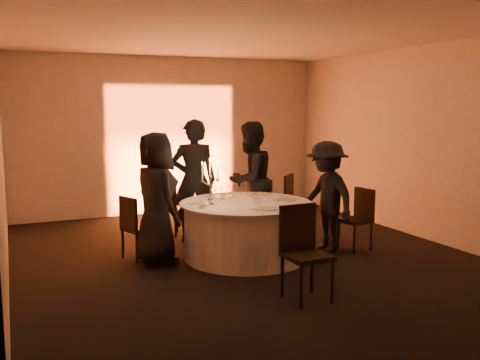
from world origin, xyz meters
name	(u,v)px	position (x,y,z in m)	size (l,w,h in m)	color
floor	(246,257)	(0.00, 0.00, 0.00)	(7.00, 7.00, 0.00)	black
ceiling	(246,33)	(0.00, 0.00, 3.00)	(7.00, 7.00, 0.00)	white
wall_back	(172,135)	(0.00, 3.50, 1.50)	(7.00, 7.00, 0.00)	#B7B3AA
wall_front	(439,183)	(0.00, -3.50, 1.50)	(7.00, 7.00, 0.00)	#B7B3AA
wall_left	(1,157)	(-3.00, 0.00, 1.50)	(7.00, 7.00, 0.00)	#B7B3AA
wall_right	(421,143)	(3.00, 0.00, 1.50)	(7.00, 7.00, 0.00)	#B7B3AA
uplighter_fixture	(177,212)	(0.00, 3.20, 0.05)	(0.25, 0.12, 0.10)	black
banquet_table	(246,230)	(0.00, 0.00, 0.38)	(1.80, 1.80, 0.77)	black
chair_left	(135,224)	(-1.41, 0.51, 0.49)	(0.50, 0.50, 0.87)	black
chair_back_left	(165,206)	(-0.68, 1.62, 0.49)	(0.50, 0.50, 0.88)	black
chair_back_right	(282,201)	(1.05, 0.94, 0.56)	(0.61, 0.61, 0.99)	black
chair_right	(359,215)	(1.70, -0.23, 0.49)	(0.44, 0.44, 0.88)	black
chair_front	(303,246)	(-0.08, -1.67, 0.57)	(0.46, 0.46, 1.01)	black
guest_left	(156,198)	(-1.18, 0.25, 0.87)	(0.85, 0.55, 1.73)	black
guest_back_left	(194,181)	(-0.35, 1.15, 0.94)	(0.68, 0.45, 1.87)	black
guest_back_right	(250,180)	(0.53, 1.02, 0.91)	(0.89, 0.69, 1.83)	black
guest_right	(327,197)	(1.20, -0.13, 0.79)	(1.02, 0.59, 1.58)	black
plate_left	(202,202)	(-0.57, 0.16, 0.79)	(0.36, 0.26, 0.08)	white
plate_back_left	(223,196)	(-0.13, 0.52, 0.79)	(0.36, 0.28, 0.08)	white
plate_back_right	(259,194)	(0.43, 0.46, 0.79)	(0.36, 0.25, 0.08)	white
plate_right	(287,200)	(0.58, -0.09, 0.78)	(0.36, 0.26, 0.01)	white
plate_front	(267,209)	(0.05, -0.55, 0.78)	(0.36, 0.28, 0.01)	white
coffee_cup	(202,206)	(-0.69, -0.17, 0.80)	(0.11, 0.11, 0.07)	white
candelabra	(210,188)	(-0.52, 0.00, 0.99)	(0.27, 0.13, 0.63)	silver
wine_glass_a	(230,188)	(-0.05, 0.45, 0.91)	(0.07, 0.07, 0.19)	silver
wine_glass_b	(215,189)	(-0.29, 0.42, 0.91)	(0.07, 0.07, 0.19)	silver
wine_glass_c	(215,193)	(-0.39, 0.14, 0.91)	(0.07, 0.07, 0.19)	silver
wine_glass_d	(220,191)	(-0.28, 0.24, 0.91)	(0.07, 0.07, 0.19)	silver
wine_glass_e	(222,190)	(-0.21, 0.34, 0.91)	(0.07, 0.07, 0.19)	silver
tumbler_a	(255,197)	(0.17, 0.08, 0.82)	(0.07, 0.07, 0.09)	silver
tumbler_b	(257,201)	(0.08, -0.18, 0.82)	(0.07, 0.07, 0.09)	silver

